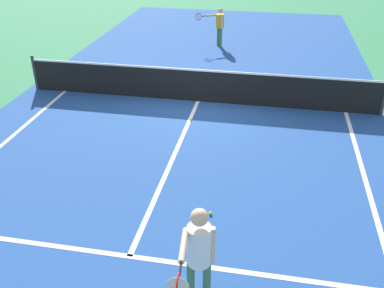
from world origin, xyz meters
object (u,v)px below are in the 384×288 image
object	(u,v)px
net	(198,85)
player_near	(199,251)
tennis_ball_mid_court	(210,213)
tennis_ball_near_net	(190,120)
player_far	(219,23)

from	to	relation	value
net	player_near	xyz separation A→B (m)	(1.27, -7.19, 0.57)
player_near	tennis_ball_mid_court	distance (m)	2.34
player_near	tennis_ball_mid_court	bearing A→B (deg)	93.87
player_near	tennis_ball_near_net	distance (m)	6.10
player_near	player_far	xyz separation A→B (m)	(-1.42, 12.80, -0.15)
tennis_ball_near_net	tennis_ball_mid_court	world-z (taller)	same
tennis_ball_mid_court	player_near	bearing A→B (deg)	-86.13
net	tennis_ball_mid_court	size ratio (longest dim) A/B	153.29
player_far	tennis_ball_near_net	distance (m)	6.97
player_near	player_far	bearing A→B (deg)	96.35
net	player_near	size ratio (longest dim) A/B	5.93
player_near	net	bearing A→B (deg)	100.01
net	player_near	bearing A→B (deg)	-79.99
net	player_far	world-z (taller)	player_far
player_far	player_near	bearing A→B (deg)	-83.65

